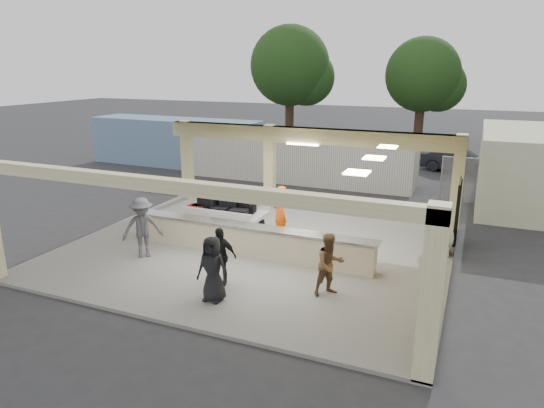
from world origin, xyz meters
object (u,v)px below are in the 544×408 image
at_px(baggage_counter, 248,240).
at_px(drum_fan, 439,236).
at_px(car_dark, 459,161).
at_px(luggage_cart, 225,209).
at_px(container_blue, 176,142).
at_px(passenger_c, 142,228).
at_px(passenger_b, 220,256).
at_px(passenger_d, 213,269).
at_px(car_white_a, 533,171).
at_px(container_white, 298,156).
at_px(passenger_a, 330,265).
at_px(baggage_handler, 280,211).

xyz_separation_m(baggage_counter, drum_fan, (5.50, 2.49, 0.08)).
bearing_deg(car_dark, luggage_cart, 169.43).
bearing_deg(luggage_cart, container_blue, 130.82).
distance_m(baggage_counter, drum_fan, 6.04).
relative_size(luggage_cart, passenger_c, 1.41).
height_order(passenger_b, car_dark, passenger_b).
bearing_deg(passenger_d, luggage_cart, 116.37).
bearing_deg(car_white_a, car_dark, 42.49).
height_order(passenger_c, passenger_d, passenger_c).
bearing_deg(luggage_cart, drum_fan, 5.96).
xyz_separation_m(drum_fan, container_white, (-7.75, 8.24, 0.64)).
height_order(car_dark, container_blue, container_blue).
distance_m(passenger_b, car_white_a, 18.84).
bearing_deg(drum_fan, car_white_a, 118.06).
distance_m(drum_fan, container_white, 11.33).
distance_m(baggage_counter, passenger_b, 2.21).
height_order(passenger_d, container_blue, container_blue).
distance_m(baggage_counter, passenger_d, 3.17).
bearing_deg(passenger_b, container_blue, 118.33).
relative_size(passenger_c, container_blue, 0.18).
xyz_separation_m(passenger_a, passenger_d, (-2.61, -1.46, 0.02)).
relative_size(luggage_cart, baggage_handler, 1.49).
bearing_deg(passenger_c, car_dark, 21.00).
distance_m(drum_fan, container_blue, 18.53).
distance_m(passenger_c, car_dark, 19.41).
bearing_deg(baggage_handler, container_blue, -130.56).
bearing_deg(car_dark, container_blue, 121.12).
relative_size(baggage_counter, car_dark, 2.03).
height_order(car_white_a, container_white, container_white).
relative_size(drum_fan, passenger_c, 0.56).
height_order(drum_fan, passenger_b, passenger_b).
relative_size(passenger_a, passenger_c, 0.87).
bearing_deg(passenger_a, passenger_c, 132.83).
relative_size(drum_fan, passenger_b, 0.66).
bearing_deg(car_dark, passenger_d, -178.41).
distance_m(passenger_d, car_white_a, 19.53).
relative_size(car_white_a, container_white, 0.40).
xyz_separation_m(baggage_counter, car_dark, (5.48, 16.10, 0.09)).
xyz_separation_m(baggage_handler, passenger_d, (0.27, -5.15, -0.05)).
bearing_deg(baggage_counter, luggage_cart, 135.35).
distance_m(passenger_b, container_blue, 17.61).
xyz_separation_m(passenger_c, car_white_a, (12.00, 15.84, -0.36)).
distance_m(baggage_counter, passenger_c, 3.27).
bearing_deg(car_white_a, passenger_b, 129.10).
xyz_separation_m(luggage_cart, passenger_b, (1.94, -3.89, -0.04)).
bearing_deg(container_white, passenger_a, -66.24).
relative_size(passenger_d, car_white_a, 0.35).
xyz_separation_m(luggage_cart, container_white, (-0.52, 9.02, 0.36)).
relative_size(baggage_counter, container_blue, 0.77).
height_order(baggage_counter, car_dark, car_dark).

